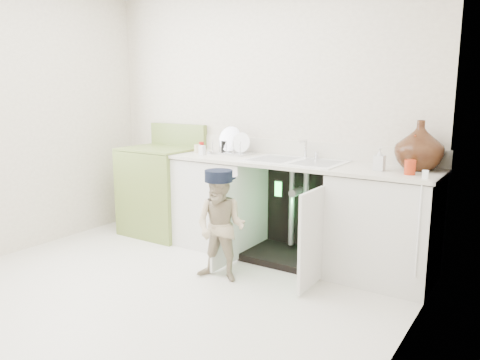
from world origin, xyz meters
name	(u,v)px	position (x,y,z in m)	size (l,w,h in m)	color
ground	(156,292)	(0.00, 0.00, 0.00)	(3.50, 3.50, 0.00)	beige
room_shell	(150,128)	(0.00, 0.00, 1.25)	(6.00, 5.50, 1.26)	silver
counter_run	(299,208)	(0.60, 1.21, 0.49)	(2.44, 1.02, 1.28)	silver
avocado_stove	(162,189)	(-1.00, 1.18, 0.48)	(0.74, 0.65, 1.15)	olive
repair_worker	(221,225)	(0.27, 0.48, 0.45)	(0.59, 0.59, 0.90)	#C4B08D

